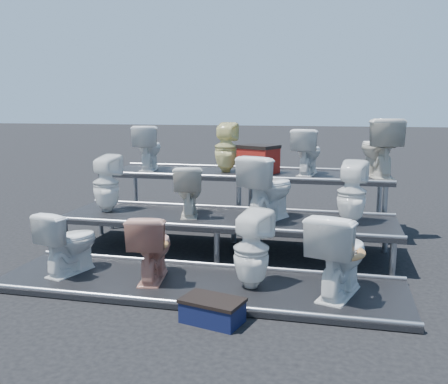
% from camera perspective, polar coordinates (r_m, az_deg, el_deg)
% --- Properties ---
extents(ground, '(80.00, 80.00, 0.00)m').
position_cam_1_polar(ground, '(6.42, 0.22, -6.92)').
color(ground, black).
rests_on(ground, ground).
extents(tier_front, '(4.20, 1.20, 0.06)m').
position_cam_1_polar(tier_front, '(5.22, -3.03, -10.62)').
color(tier_front, black).
rests_on(tier_front, ground).
extents(tier_mid, '(4.20, 1.20, 0.46)m').
position_cam_1_polar(tier_mid, '(6.36, 0.22, -4.94)').
color(tier_mid, black).
rests_on(tier_mid, ground).
extents(tier_back, '(4.20, 1.20, 0.86)m').
position_cam_1_polar(tier_back, '(7.55, 2.43, -1.00)').
color(tier_back, black).
rests_on(tier_back, ground).
extents(toilet_0, '(0.56, 0.76, 0.69)m').
position_cam_1_polar(toilet_0, '(5.66, -17.28, -5.43)').
color(toilet_0, white).
rests_on(toilet_0, tier_front).
extents(toilet_1, '(0.50, 0.74, 0.70)m').
position_cam_1_polar(toilet_1, '(5.25, -8.28, -6.19)').
color(toilet_1, tan).
rests_on(toilet_1, tier_front).
extents(toilet_2, '(0.46, 0.47, 0.79)m').
position_cam_1_polar(toilet_2, '(4.96, 3.17, -6.55)').
color(toilet_2, white).
rests_on(toilet_2, tier_front).
extents(toilet_3, '(0.67, 0.90, 0.81)m').
position_cam_1_polar(toilet_3, '(4.89, 13.03, -6.88)').
color(toilet_3, white).
rests_on(toilet_3, tier_front).
extents(toilet_4, '(0.41, 0.41, 0.76)m').
position_cam_1_polar(toilet_4, '(6.78, -13.32, 0.98)').
color(toilet_4, white).
rests_on(toilet_4, tier_mid).
extents(toilet_5, '(0.51, 0.71, 0.65)m').
position_cam_1_polar(toilet_5, '(6.36, -4.07, 0.16)').
color(toilet_5, beige).
rests_on(toilet_5, tier_mid).
extents(toilet_6, '(0.73, 0.90, 0.80)m').
position_cam_1_polar(toilet_6, '(6.13, 5.06, 0.51)').
color(toilet_6, white).
rests_on(toilet_6, tier_mid).
extents(toilet_7, '(0.41, 0.42, 0.76)m').
position_cam_1_polar(toilet_7, '(6.08, 14.39, -0.06)').
color(toilet_7, white).
rests_on(toilet_7, tier_mid).
extents(toilet_8, '(0.50, 0.74, 0.69)m').
position_cam_1_polar(toilet_8, '(7.88, -8.66, 5.04)').
color(toilet_8, white).
rests_on(toilet_8, tier_back).
extents(toilet_9, '(0.35, 0.36, 0.75)m').
position_cam_1_polar(toilet_9, '(7.51, 0.22, 5.12)').
color(toilet_9, beige).
rests_on(toilet_9, tier_back).
extents(toilet_10, '(0.46, 0.70, 0.67)m').
position_cam_1_polar(toilet_10, '(7.33, 9.50, 4.57)').
color(toilet_10, white).
rests_on(toilet_10, tier_back).
extents(toilet_11, '(0.65, 0.90, 0.82)m').
position_cam_1_polar(toilet_11, '(7.33, 17.24, 4.86)').
color(toilet_11, beige).
rests_on(toilet_11, tier_back).
extents(red_crate, '(0.63, 0.58, 0.37)m').
position_cam_1_polar(red_crate, '(7.43, 3.95, 3.59)').
color(red_crate, maroon).
rests_on(red_crate, tier_back).
extents(step_stool, '(0.57, 0.42, 0.18)m').
position_cam_1_polar(step_stool, '(4.44, -1.34, -13.55)').
color(step_stool, black).
rests_on(step_stool, ground).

